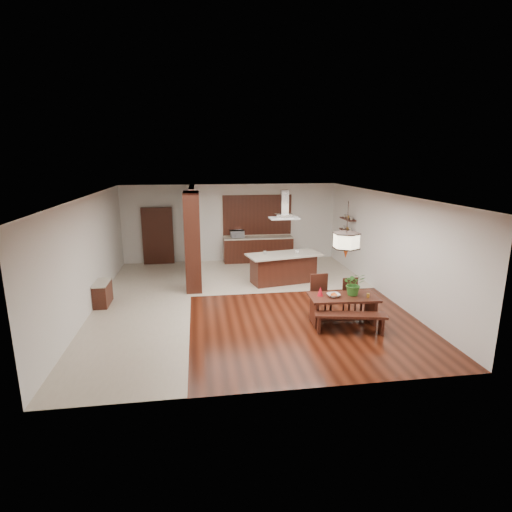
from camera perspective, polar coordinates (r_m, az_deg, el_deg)
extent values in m
plane|color=#321209|center=(11.13, -1.54, -6.32)|extent=(9.00, 9.00, 0.00)
cube|color=white|center=(10.49, -1.64, 8.73)|extent=(8.00, 9.00, 0.04)
cube|color=silver|center=(15.12, -3.62, 4.71)|extent=(8.00, 0.04, 2.90)
cube|color=silver|center=(6.46, 3.21, -7.78)|extent=(8.00, 0.04, 2.90)
cube|color=silver|center=(11.00, -22.75, 0.24)|extent=(0.04, 9.00, 2.90)
cube|color=silver|center=(11.86, 17.98, 1.56)|extent=(0.04, 9.00, 2.90)
cube|color=beige|center=(11.16, -15.80, -6.76)|extent=(2.50, 9.00, 0.01)
cube|color=beige|center=(13.66, 2.42, -2.47)|extent=(5.50, 4.00, 0.01)
cube|color=#371B0D|center=(10.49, -1.64, 8.65)|extent=(8.00, 9.00, 0.02)
cube|color=black|center=(11.82, -9.04, 2.02)|extent=(0.45, 1.00, 2.90)
cube|color=silver|center=(13.89, -8.98, 3.76)|extent=(0.18, 2.40, 2.90)
cube|color=black|center=(11.44, -21.06, -5.03)|extent=(0.37, 0.88, 0.63)
cube|color=black|center=(15.11, -13.83, 2.79)|extent=(1.10, 0.20, 2.10)
cube|color=black|center=(15.13, 0.31, 0.89)|extent=(2.60, 0.60, 0.90)
cube|color=beige|center=(15.03, 0.31, 2.65)|extent=(2.60, 0.62, 0.05)
cube|color=brown|center=(15.15, 0.16, 5.90)|extent=(2.60, 0.08, 1.50)
cube|color=black|center=(14.15, 12.90, 3.57)|extent=(0.26, 0.90, 0.04)
cube|color=black|center=(14.09, 12.99, 5.17)|extent=(0.26, 0.90, 0.04)
cube|color=black|center=(9.68, 12.36, -5.76)|extent=(1.64, 0.89, 0.05)
cube|color=black|center=(9.62, 8.29, -7.82)|extent=(0.11, 0.64, 0.61)
cube|color=black|center=(10.02, 16.07, -7.34)|extent=(0.11, 0.64, 0.61)
imported|color=#2F6A23|center=(9.72, 13.82, -3.88)|extent=(0.55, 0.49, 0.56)
imported|color=beige|center=(9.57, 11.00, -5.52)|extent=(0.31, 0.31, 0.07)
cone|color=red|center=(9.56, 9.17, -5.01)|extent=(0.18, 0.18, 0.22)
cylinder|color=gold|center=(9.71, 15.72, -5.44)|extent=(0.08, 0.08, 0.10)
cube|color=black|center=(12.57, 3.93, -1.84)|extent=(2.09, 1.13, 0.89)
cube|color=beige|center=(12.41, 4.01, 0.19)|extent=(2.43, 1.43, 0.05)
imported|color=silver|center=(12.47, 5.91, 0.58)|extent=(0.15, 0.15, 0.11)
imported|color=silver|center=(14.89, -2.72, 3.16)|extent=(0.53, 0.40, 0.27)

